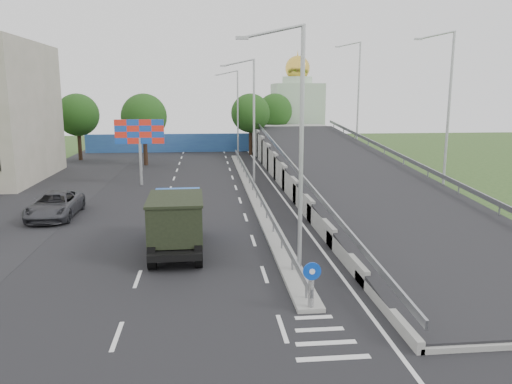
{
  "coord_description": "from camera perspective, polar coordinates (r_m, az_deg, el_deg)",
  "views": [
    {
      "loc": [
        -3.58,
        -13.98,
        7.6
      ],
      "look_at": [
        -0.84,
        13.1,
        2.2
      ],
      "focal_mm": 35.0,
      "sensor_mm": 36.0,
      "label": 1
    }
  ],
  "objects": [
    {
      "name": "tree_left_far",
      "position": [
        60.77,
        -19.71,
        8.29
      ],
      "size": [
        4.8,
        4.8,
        7.6
      ],
      "color": "black",
      "rests_on": "ground"
    },
    {
      "name": "lamp_post_near",
      "position": [
        20.4,
        4.69,
        6.15
      ],
      "size": [
        2.74,
        0.18,
        10.08
      ],
      "color": "#B2B5B7",
      "rests_on": "median"
    },
    {
      "name": "parked_car_c",
      "position": [
        33.33,
        -22.0,
        -1.41
      ],
      "size": [
        2.64,
        5.66,
        1.57
      ],
      "primitive_type": "imported",
      "rotation": [
        0.0,
        0.0,
        0.01
      ],
      "color": "#3A3A40",
      "rests_on": "ground"
    },
    {
      "name": "overpass_ramp",
      "position": [
        39.99,
        10.39,
        2.62
      ],
      "size": [
        10.0,
        50.0,
        3.5
      ],
      "color": "gray",
      "rests_on": "ground"
    },
    {
      "name": "median_guardrail",
      "position": [
        38.76,
        -0.38,
        1.04
      ],
      "size": [
        0.09,
        44.0,
        0.71
      ],
      "color": "gray",
      "rests_on": "median"
    },
    {
      "name": "billboard",
      "position": [
        42.47,
        -13.17,
        6.31
      ],
      "size": [
        4.0,
        0.24,
        5.5
      ],
      "color": "#B2B5B7",
      "rests_on": "ground"
    },
    {
      "name": "tree_left_mid",
      "position": [
        54.42,
        -12.68,
        8.4
      ],
      "size": [
        4.8,
        4.8,
        7.6
      ],
      "color": "black",
      "rests_on": "ground"
    },
    {
      "name": "blue_wall",
      "position": [
        66.29,
        -6.14,
        5.61
      ],
      "size": [
        30.0,
        0.5,
        2.4
      ],
      "primitive_type": "cube",
      "color": "#294D99",
      "rests_on": "ground"
    },
    {
      "name": "road_surface",
      "position": [
        34.83,
        -4.68,
        -1.42
      ],
      "size": [
        26.0,
        90.0,
        0.04
      ],
      "primitive_type": "cube",
      "color": "black",
      "rests_on": "ground"
    },
    {
      "name": "lamp_post_mid",
      "position": [
        40.19,
        -0.51,
        8.66
      ],
      "size": [
        2.74,
        0.18,
        10.08
      ],
      "color": "#B2B5B7",
      "rests_on": "median"
    },
    {
      "name": "ground",
      "position": [
        16.31,
        7.92,
        -16.66
      ],
      "size": [
        160.0,
        160.0,
        0.0
      ],
      "primitive_type": "plane",
      "color": "#2D4C1E",
      "rests_on": "ground"
    },
    {
      "name": "lamp_post_far",
      "position": [
        60.12,
        -2.28,
        9.5
      ],
      "size": [
        2.74,
        0.18,
        10.08
      ],
      "color": "#B2B5B7",
      "rests_on": "median"
    },
    {
      "name": "median",
      "position": [
        38.88,
        -0.38,
        0.1
      ],
      "size": [
        1.0,
        44.0,
        0.2
      ],
      "primitive_type": "cube",
      "color": "gray",
      "rests_on": "ground"
    },
    {
      "name": "sign_bollard",
      "position": [
        17.8,
        6.35,
        -10.49
      ],
      "size": [
        0.64,
        0.23,
        1.67
      ],
      "color": "black",
      "rests_on": "median"
    },
    {
      "name": "dump_truck",
      "position": [
        24.56,
        -9.07,
        -3.11
      ],
      "size": [
        2.62,
        6.52,
        2.85
      ],
      "rotation": [
        0.0,
        0.0,
        0.02
      ],
      "color": "black",
      "rests_on": "ground"
    },
    {
      "name": "tree_median_far",
      "position": [
        62.28,
        -0.63,
        8.99
      ],
      "size": [
        4.8,
        4.8,
        7.6
      ],
      "color": "black",
      "rests_on": "ground"
    },
    {
      "name": "church",
      "position": [
        75.25,
        4.69,
        9.43
      ],
      "size": [
        7.0,
        7.0,
        13.8
      ],
      "color": "#B2CCAD",
      "rests_on": "ground"
    },
    {
      "name": "parking_strip",
      "position": [
        36.97,
        -25.27,
        -1.73
      ],
      "size": [
        8.0,
        90.0,
        0.05
      ],
      "primitive_type": "cube",
      "color": "black",
      "rests_on": "ground"
    },
    {
      "name": "tree_ramp_far",
      "position": [
        69.69,
        2.16,
        9.22
      ],
      "size": [
        4.8,
        4.8,
        7.6
      ],
      "color": "black",
      "rests_on": "ground"
    }
  ]
}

